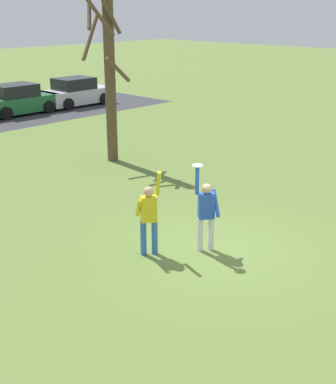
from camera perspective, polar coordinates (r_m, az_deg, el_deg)
ground_plane at (r=12.55m, az=5.41°, el=-6.20°), size 120.00×120.00×0.00m
person_catcher at (r=12.08m, az=4.17°, el=-2.11°), size 0.57×0.55×2.08m
person_defender at (r=11.87m, az=-2.11°, el=-2.48°), size 0.65×0.64×2.05m
frisbee_disc at (r=11.67m, az=3.22°, el=2.89°), size 0.25×0.25×0.02m
parked_car_green at (r=29.23m, az=-16.03°, el=9.54°), size 4.11×2.07×1.59m
parked_car_silver at (r=31.18m, az=-9.96°, el=10.58°), size 4.11×2.07×1.59m
bare_tree_tall at (r=19.06m, az=-6.48°, el=13.36°), size 1.48×1.73×6.42m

